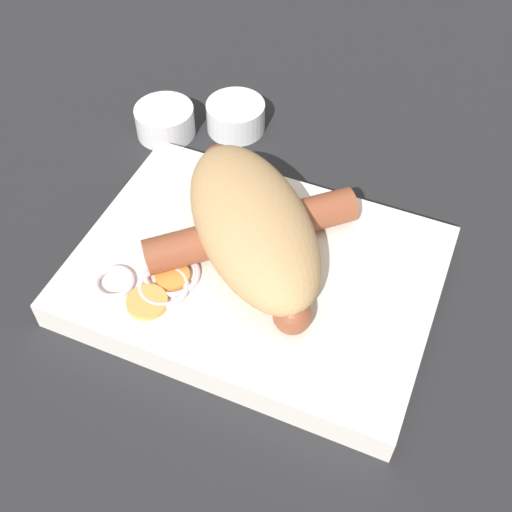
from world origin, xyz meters
The scene contains 7 objects.
ground_plane centered at (0.00, 0.00, 0.00)m, with size 3.00×3.00×0.00m, color #232326.
food_tray centered at (0.00, 0.00, 0.01)m, with size 0.26×0.19×0.02m.
bread_roll centered at (-0.01, 0.02, 0.05)m, with size 0.17×0.18×0.05m.
sausage centered at (-0.01, 0.02, 0.04)m, with size 0.13×0.14×0.03m.
pickled_veggies centered at (-0.06, -0.04, 0.03)m, with size 0.07×0.07×0.00m.
condiment_cup_near centered at (-0.09, 0.16, 0.01)m, with size 0.05×0.05×0.03m.
condiment_cup_far centered at (-0.15, 0.13, 0.01)m, with size 0.05×0.05×0.03m.
Camera 1 is at (0.11, -0.27, 0.39)m, focal length 45.00 mm.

